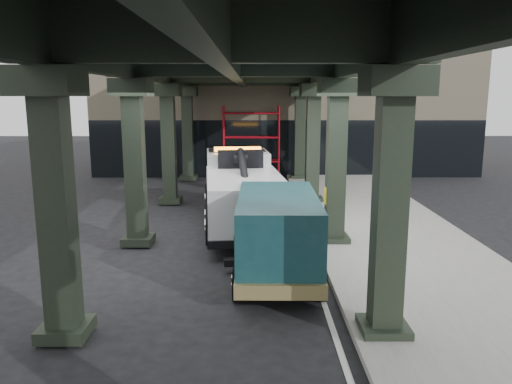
{
  "coord_description": "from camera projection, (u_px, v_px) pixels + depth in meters",
  "views": [
    {
      "loc": [
        0.16,
        -12.75,
        4.5
      ],
      "look_at": [
        0.21,
        1.8,
        1.7
      ],
      "focal_mm": 35.0,
      "sensor_mm": 36.0,
      "label": 1
    }
  ],
  "objects": [
    {
      "name": "lane_stripe",
      "position": [
        304.0,
        245.0,
        15.34
      ],
      "size": [
        0.12,
        38.0,
        0.01
      ],
      "primitive_type": "cube",
      "color": "silver",
      "rests_on": "ground"
    },
    {
      "name": "towed_van",
      "position": [
        277.0,
        231.0,
        12.6
      ],
      "size": [
        2.17,
        5.26,
        2.12
      ],
      "rotation": [
        0.0,
        0.0,
        -0.01
      ],
      "color": "#133E44",
      "rests_on": "ground"
    },
    {
      "name": "viaduct",
      "position": [
        235.0,
        62.0,
        14.3
      ],
      "size": [
        7.4,
        32.0,
        6.4
      ],
      "color": "black",
      "rests_on": "ground"
    },
    {
      "name": "scaffolding",
      "position": [
        251.0,
        141.0,
        27.36
      ],
      "size": [
        3.08,
        0.88,
        4.0
      ],
      "color": "#AA0D1A",
      "rests_on": "ground"
    },
    {
      "name": "building",
      "position": [
        283.0,
        104.0,
        32.27
      ],
      "size": [
        22.0,
        10.0,
        8.0
      ],
      "primitive_type": "cube",
      "color": "#C6B793",
      "rests_on": "ground"
    },
    {
      "name": "tow_truck",
      "position": [
        241.0,
        188.0,
        17.46
      ],
      "size": [
        3.11,
        8.52,
        2.74
      ],
      "rotation": [
        0.0,
        0.0,
        0.1
      ],
      "color": "black",
      "rests_on": "ground"
    },
    {
      "name": "ground",
      "position": [
        248.0,
        267.0,
        13.37
      ],
      "size": [
        90.0,
        90.0,
        0.0
      ],
      "primitive_type": "plane",
      "color": "black",
      "rests_on": "ground"
    },
    {
      "name": "sidewalk",
      "position": [
        395.0,
        242.0,
        15.34
      ],
      "size": [
        5.0,
        40.0,
        0.15
      ],
      "primitive_type": "cube",
      "color": "gray",
      "rests_on": "ground"
    }
  ]
}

